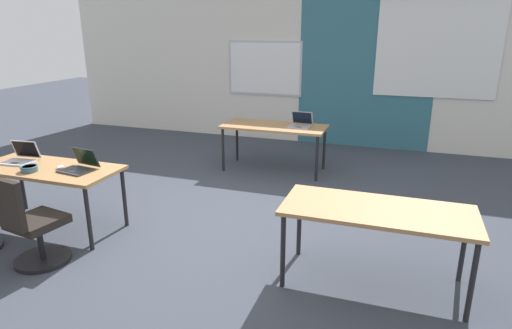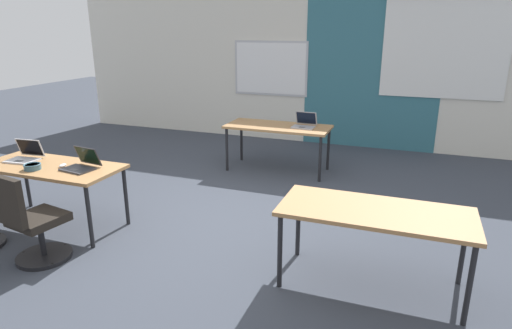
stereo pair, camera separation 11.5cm
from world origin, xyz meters
TOP-DOWN VIEW (x-y plane):
  - ground_plane at (0.00, 0.00)m, footprint 24.00×24.00m
  - back_wall_assembly at (0.04, 4.20)m, footprint 10.00×0.27m
  - desk_near_left at (-1.75, -0.60)m, footprint 1.60×0.70m
  - desk_near_right at (1.75, -0.60)m, footprint 1.60×0.70m
  - desk_far_center at (0.00, 2.20)m, footprint 1.60×0.70m
  - laptop_near_left_end at (-2.17, -0.54)m, footprint 0.36×0.33m
  - laptop_near_left_inner at (-1.34, -0.57)m, footprint 0.37×0.35m
  - mouse_near_left_inner at (-1.57, -0.59)m, footprint 0.06×0.10m
  - chair_near_left_inner at (-1.32, -1.31)m, footprint 0.52×0.57m
  - laptop_far_right at (0.40, 2.24)m, footprint 0.34×0.33m
  - snack_bowl at (-1.81, -0.78)m, footprint 0.18×0.18m

SIDE VIEW (x-z plane):
  - ground_plane at x=0.00m, z-range 0.00..0.00m
  - chair_near_left_inner at x=-1.32m, z-range -0.08..0.84m
  - desk_near_left at x=-1.75m, z-range 0.30..1.02m
  - desk_near_right at x=1.75m, z-range 0.30..1.02m
  - desk_far_center at x=0.00m, z-range 0.30..1.02m
  - mouse_near_left_inner at x=-1.57m, z-range 0.72..0.75m
  - snack_bowl at x=-1.81m, z-range 0.72..0.79m
  - laptop_far_right at x=0.40m, z-range 0.66..0.88m
  - laptop_near_left_inner at x=-1.34m, z-range 0.66..0.88m
  - laptop_near_left_end at x=-2.17m, z-range 0.65..0.88m
  - back_wall_assembly at x=0.04m, z-range 0.01..2.81m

